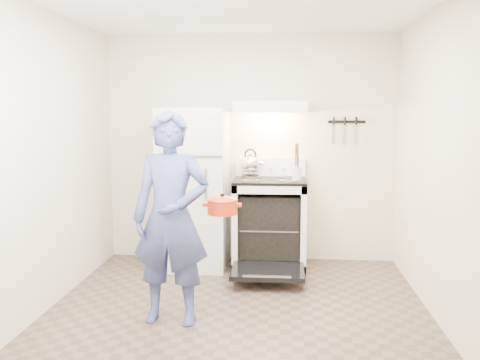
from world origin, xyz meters
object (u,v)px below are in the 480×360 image
object	(u,v)px
stove_body	(270,225)
person	(171,218)
tea_kettle	(250,163)
dutch_oven	(222,207)
refrigerator	(194,188)

from	to	relation	value
stove_body	person	distance (m)	1.78
tea_kettle	person	xyz separation A→B (m)	(-0.50, -1.80, -0.26)
stove_body	dutch_oven	distance (m)	1.47
person	tea_kettle	bearing A→B (deg)	77.59
refrigerator	stove_body	xyz separation A→B (m)	(0.81, 0.02, -0.39)
refrigerator	person	size ratio (longest dim) A/B	1.02
tea_kettle	refrigerator	bearing A→B (deg)	-157.29
stove_body	person	bearing A→B (deg)	-114.82
refrigerator	tea_kettle	size ratio (longest dim) A/B	5.61
person	stove_body	bearing A→B (deg)	68.45
person	dutch_oven	bearing A→B (deg)	32.43
tea_kettle	stove_body	bearing A→B (deg)	-44.40
tea_kettle	dutch_oven	xyz separation A→B (m)	(-0.12, -1.58, -0.21)
person	dutch_oven	size ratio (longest dim) A/B	5.32
tea_kettle	dutch_oven	distance (m)	1.60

